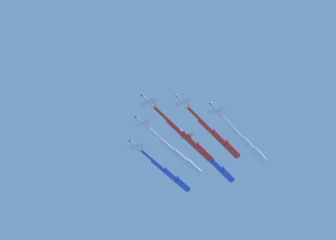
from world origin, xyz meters
TOP-DOWN VIEW (x-y plane):
  - jet_lead at (-10.93, -14.11)m, footprint 36.16×46.16m
  - jet_port_inner at (-25.03, -14.02)m, footprint 34.92×43.84m
  - jet_starboard_inner at (-6.99, -27.77)m, footprint 34.64×44.62m
  - jet_port_mid at (-38.51, -14.48)m, footprint 32.75×42.46m
  - jet_starboard_mid at (-2.64, -40.70)m, footprint 32.52×41.98m
  - jet_port_outer at (-25.91, -35.18)m, footprint 31.68×41.56m

SIDE VIEW (x-z plane):
  - jet_port_mid at x=-38.51m, z-range 165.72..169.60m
  - jet_starboard_mid at x=-2.64m, z-range 165.78..169.69m
  - jet_lead at x=-10.93m, z-range 167.18..171.06m
  - jet_starboard_inner at x=-6.99m, z-range 167.76..171.64m
  - jet_port_outer at x=-25.91m, z-range 168.36..172.25m
  - jet_port_inner at x=-25.03m, z-range 168.78..172.62m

